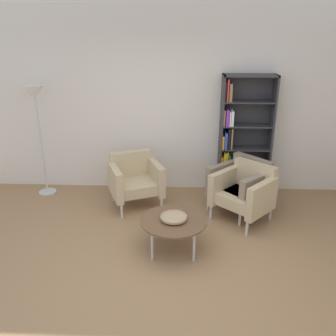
{
  "coord_description": "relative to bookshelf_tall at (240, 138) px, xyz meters",
  "views": [
    {
      "loc": [
        0.23,
        -3.12,
        2.48
      ],
      "look_at": [
        0.05,
        0.84,
        0.95
      ],
      "focal_mm": 37.76,
      "sensor_mm": 36.0,
      "label": 1
    }
  ],
  "objects": [
    {
      "name": "coffee_table_low",
      "position": [
        -0.99,
        -1.68,
        -0.56
      ],
      "size": [
        0.8,
        0.8,
        0.4
      ],
      "color": "brown",
      "rests_on": "ground_plane"
    },
    {
      "name": "bookshelf_tall",
      "position": [
        0.0,
        0.0,
        0.0
      ],
      "size": [
        0.8,
        0.3,
        1.9
      ],
      "color": "#333338",
      "rests_on": "ground_plane"
    },
    {
      "name": "floor_lamp_torchiere",
      "position": [
        -3.12,
        -0.17,
        0.52
      ],
      "size": [
        0.32,
        0.32,
        1.74
      ],
      "color": "silver",
      "rests_on": "ground_plane"
    },
    {
      "name": "ground_plane",
      "position": [
        -1.12,
        -2.25,
        -0.93
      ],
      "size": [
        8.32,
        8.32,
        0.0
      ],
      "primitive_type": "plane",
      "color": "#9E7751"
    },
    {
      "name": "decorative_bowl",
      "position": [
        -0.99,
        -1.68,
        -0.49
      ],
      "size": [
        0.32,
        0.32,
        0.05
      ],
      "color": "tan",
      "rests_on": "coffee_table_low"
    },
    {
      "name": "armchair_spare_guest",
      "position": [
        -0.03,
        -0.88,
        -0.51
      ],
      "size": [
        0.95,
        0.95,
        0.78
      ],
      "rotation": [
        0.0,
        0.0,
        -0.75
      ],
      "color": "#C6B289",
      "rests_on": "ground_plane"
    },
    {
      "name": "armchair_by_bookshelf",
      "position": [
        -0.04,
        -0.64,
        -0.51
      ],
      "size": [
        0.95,
        0.95,
        0.78
      ],
      "rotation": [
        0.0,
        0.0,
        -0.84
      ],
      "color": "gray",
      "rests_on": "ground_plane"
    },
    {
      "name": "armchair_corner_red",
      "position": [
        -1.61,
        -0.51,
        -0.51
      ],
      "size": [
        0.9,
        0.87,
        0.78
      ],
      "rotation": [
        0.0,
        0.0,
        0.39
      ],
      "color": "#C6B289",
      "rests_on": "ground_plane"
    },
    {
      "name": "plaster_back_panel",
      "position": [
        -1.12,
        0.21,
        0.52
      ],
      "size": [
        6.4,
        0.12,
        2.9
      ],
      "primitive_type": "cube",
      "color": "silver",
      "rests_on": "ground_plane"
    }
  ]
}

